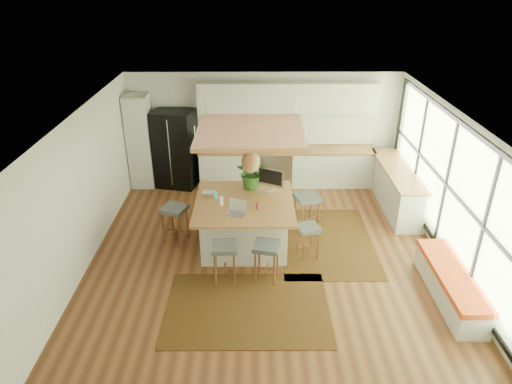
{
  "coord_description": "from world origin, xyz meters",
  "views": [
    {
      "loc": [
        -0.24,
        -7.19,
        4.91
      ],
      "look_at": [
        -0.2,
        0.5,
        1.1
      ],
      "focal_mm": 32.24,
      "sensor_mm": 36.0,
      "label": 1
    }
  ],
  "objects_px": {
    "stool_near_right": "(267,262)",
    "monitor": "(271,180)",
    "microwave": "(212,142)",
    "fridge": "(176,149)",
    "island": "(245,223)",
    "stool_left_side": "(176,225)",
    "island_plant": "(252,175)",
    "stool_near_left": "(225,262)",
    "stool_right_front": "(308,240)",
    "stool_right_back": "(306,215)",
    "laptop": "(236,208)"
  },
  "relations": [
    {
      "from": "fridge",
      "to": "island",
      "type": "relative_size",
      "value": 1.02
    },
    {
      "from": "monitor",
      "to": "island",
      "type": "bearing_deg",
      "value": -114.44
    },
    {
      "from": "laptop",
      "to": "island_plant",
      "type": "bearing_deg",
      "value": 95.64
    },
    {
      "from": "stool_near_right",
      "to": "monitor",
      "type": "xyz_separation_m",
      "value": [
        0.11,
        1.54,
        0.83
      ]
    },
    {
      "from": "island",
      "to": "stool_left_side",
      "type": "distance_m",
      "value": 1.36
    },
    {
      "from": "island",
      "to": "stool_right_back",
      "type": "xyz_separation_m",
      "value": [
        1.24,
        0.51,
        -0.11
      ]
    },
    {
      "from": "stool_near_left",
      "to": "stool_right_back",
      "type": "xyz_separation_m",
      "value": [
        1.56,
        1.66,
        0.0
      ]
    },
    {
      "from": "monitor",
      "to": "microwave",
      "type": "height_order",
      "value": "monitor"
    },
    {
      "from": "island",
      "to": "stool_left_side",
      "type": "bearing_deg",
      "value": 174.87
    },
    {
      "from": "fridge",
      "to": "stool_right_back",
      "type": "relative_size",
      "value": 2.36
    },
    {
      "from": "monitor",
      "to": "microwave",
      "type": "distance_m",
      "value": 2.7
    },
    {
      "from": "stool_right_front",
      "to": "monitor",
      "type": "bearing_deg",
      "value": 128.9
    },
    {
      "from": "fridge",
      "to": "laptop",
      "type": "relative_size",
      "value": 5.22
    },
    {
      "from": "stool_right_back",
      "to": "monitor",
      "type": "xyz_separation_m",
      "value": [
        -0.74,
        -0.12,
        0.83
      ]
    },
    {
      "from": "stool_near_left",
      "to": "microwave",
      "type": "distance_m",
      "value": 4.0
    },
    {
      "from": "stool_near_right",
      "to": "stool_near_left",
      "type": "bearing_deg",
      "value": -179.84
    },
    {
      "from": "microwave",
      "to": "stool_right_back",
      "type": "bearing_deg",
      "value": -61.14
    },
    {
      "from": "fridge",
      "to": "stool_left_side",
      "type": "xyz_separation_m",
      "value": [
        0.35,
        -2.61,
        -0.57
      ]
    },
    {
      "from": "island",
      "to": "stool_left_side",
      "type": "relative_size",
      "value": 2.45
    },
    {
      "from": "stool_near_left",
      "to": "laptop",
      "type": "distance_m",
      "value": 0.98
    },
    {
      "from": "stool_right_front",
      "to": "laptop",
      "type": "xyz_separation_m",
      "value": [
        -1.32,
        -0.05,
        0.7
      ]
    },
    {
      "from": "stool_right_back",
      "to": "microwave",
      "type": "relative_size",
      "value": 1.44
    },
    {
      "from": "stool_left_side",
      "to": "island_plant",
      "type": "relative_size",
      "value": 1.12
    },
    {
      "from": "stool_left_side",
      "to": "island_plant",
      "type": "xyz_separation_m",
      "value": [
        1.5,
        0.48,
        0.84
      ]
    },
    {
      "from": "stool_near_right",
      "to": "stool_right_back",
      "type": "relative_size",
      "value": 0.9
    },
    {
      "from": "stool_near_right",
      "to": "stool_left_side",
      "type": "xyz_separation_m",
      "value": [
        -1.75,
        1.27,
        0.0
      ]
    },
    {
      "from": "island",
      "to": "stool_near_left",
      "type": "distance_m",
      "value": 1.19
    },
    {
      "from": "stool_near_left",
      "to": "microwave",
      "type": "xyz_separation_m",
      "value": [
        -0.51,
        3.89,
        0.76
      ]
    },
    {
      "from": "stool_right_front",
      "to": "island_plant",
      "type": "relative_size",
      "value": 0.96
    },
    {
      "from": "island",
      "to": "monitor",
      "type": "distance_m",
      "value": 0.97
    },
    {
      "from": "monitor",
      "to": "stool_near_right",
      "type": "bearing_deg",
      "value": -66.72
    },
    {
      "from": "stool_near_left",
      "to": "stool_left_side",
      "type": "bearing_deg",
      "value": 129.22
    },
    {
      "from": "island_plant",
      "to": "stool_near_left",
      "type": "bearing_deg",
      "value": -105.0
    },
    {
      "from": "stool_right_back",
      "to": "stool_left_side",
      "type": "relative_size",
      "value": 1.06
    },
    {
      "from": "fridge",
      "to": "stool_near_right",
      "type": "height_order",
      "value": "fridge"
    },
    {
      "from": "stool_near_left",
      "to": "monitor",
      "type": "bearing_deg",
      "value": 61.91
    },
    {
      "from": "monitor",
      "to": "microwave",
      "type": "relative_size",
      "value": 0.97
    },
    {
      "from": "fridge",
      "to": "microwave",
      "type": "xyz_separation_m",
      "value": [
        0.87,
        0.02,
        0.19
      ]
    },
    {
      "from": "stool_near_left",
      "to": "stool_right_back",
      "type": "distance_m",
      "value": 2.28
    },
    {
      "from": "island_plant",
      "to": "island",
      "type": "bearing_deg",
      "value": -104.02
    },
    {
      "from": "stool_right_front",
      "to": "stool_right_back",
      "type": "relative_size",
      "value": 0.81
    },
    {
      "from": "microwave",
      "to": "stool_right_front",
      "type": "bearing_deg",
      "value": -71.77
    },
    {
      "from": "stool_right_back",
      "to": "laptop",
      "type": "bearing_deg",
      "value": -144.28
    },
    {
      "from": "island_plant",
      "to": "stool_near_right",
      "type": "bearing_deg",
      "value": -82.0
    },
    {
      "from": "island",
      "to": "microwave",
      "type": "bearing_deg",
      "value": 106.78
    },
    {
      "from": "stool_near_left",
      "to": "monitor",
      "type": "distance_m",
      "value": 1.94
    },
    {
      "from": "monitor",
      "to": "island_plant",
      "type": "relative_size",
      "value": 0.8
    },
    {
      "from": "fridge",
      "to": "stool_near_left",
      "type": "bearing_deg",
      "value": -58.14
    },
    {
      "from": "stool_near_right",
      "to": "laptop",
      "type": "height_order",
      "value": "laptop"
    },
    {
      "from": "microwave",
      "to": "monitor",
      "type": "bearing_deg",
      "value": -74.4
    }
  ]
}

